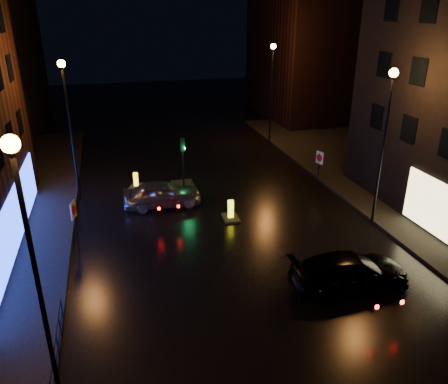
{
  "coord_description": "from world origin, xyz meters",
  "views": [
    {
      "loc": [
        -5.56,
        -12.54,
        11.02
      ],
      "look_at": [
        -0.54,
        6.2,
        2.8
      ],
      "focal_mm": 35.0,
      "sensor_mm": 36.0,
      "label": 1
    }
  ],
  "objects_px": {
    "traffic_signal": "(184,181)",
    "dark_sedan": "(350,271)",
    "road_sign_right": "(319,161)",
    "bollard_near": "(231,215)",
    "silver_hatchback": "(162,194)",
    "road_sign_left": "(74,214)",
    "bollard_far": "(136,184)"
  },
  "relations": [
    {
      "from": "road_sign_left",
      "to": "road_sign_right",
      "type": "distance_m",
      "value": 15.56
    },
    {
      "from": "dark_sedan",
      "to": "road_sign_right",
      "type": "relative_size",
      "value": 2.07
    },
    {
      "from": "road_sign_right",
      "to": "silver_hatchback",
      "type": "bearing_deg",
      "value": -15.7
    },
    {
      "from": "dark_sedan",
      "to": "bollard_near",
      "type": "relative_size",
      "value": 3.89
    },
    {
      "from": "dark_sedan",
      "to": "bollard_far",
      "type": "distance_m",
      "value": 15.84
    },
    {
      "from": "traffic_signal",
      "to": "bollard_near",
      "type": "height_order",
      "value": "traffic_signal"
    },
    {
      "from": "silver_hatchback",
      "to": "road_sign_left",
      "type": "height_order",
      "value": "road_sign_left"
    },
    {
      "from": "silver_hatchback",
      "to": "bollard_far",
      "type": "distance_m",
      "value": 3.72
    },
    {
      "from": "bollard_near",
      "to": "road_sign_right",
      "type": "xyz_separation_m",
      "value": [
        6.8,
        2.97,
        1.63
      ]
    },
    {
      "from": "silver_hatchback",
      "to": "road_sign_left",
      "type": "bearing_deg",
      "value": 131.39
    },
    {
      "from": "traffic_signal",
      "to": "silver_hatchback",
      "type": "xyz_separation_m",
      "value": [
        -1.73,
        -2.49,
        0.28
      ]
    },
    {
      "from": "dark_sedan",
      "to": "road_sign_left",
      "type": "relative_size",
      "value": 2.02
    },
    {
      "from": "traffic_signal",
      "to": "bollard_near",
      "type": "xyz_separation_m",
      "value": [
        1.73,
        -5.26,
        -0.25
      ]
    },
    {
      "from": "traffic_signal",
      "to": "road_sign_left",
      "type": "bearing_deg",
      "value": -134.54
    },
    {
      "from": "dark_sedan",
      "to": "bollard_near",
      "type": "height_order",
      "value": "dark_sedan"
    },
    {
      "from": "traffic_signal",
      "to": "dark_sedan",
      "type": "distance_m",
      "value": 13.68
    },
    {
      "from": "bollard_near",
      "to": "road_sign_right",
      "type": "distance_m",
      "value": 7.6
    },
    {
      "from": "dark_sedan",
      "to": "road_sign_left",
      "type": "distance_m",
      "value": 12.94
    },
    {
      "from": "dark_sedan",
      "to": "road_sign_right",
      "type": "distance_m",
      "value": 11.2
    },
    {
      "from": "road_sign_left",
      "to": "road_sign_right",
      "type": "height_order",
      "value": "road_sign_left"
    },
    {
      "from": "traffic_signal",
      "to": "bollard_near",
      "type": "distance_m",
      "value": 5.55
    },
    {
      "from": "traffic_signal",
      "to": "silver_hatchback",
      "type": "distance_m",
      "value": 3.05
    },
    {
      "from": "road_sign_left",
      "to": "bollard_near",
      "type": "bearing_deg",
      "value": 25.08
    },
    {
      "from": "silver_hatchback",
      "to": "dark_sedan",
      "type": "height_order",
      "value": "silver_hatchback"
    },
    {
      "from": "silver_hatchback",
      "to": "bollard_near",
      "type": "height_order",
      "value": "silver_hatchback"
    },
    {
      "from": "dark_sedan",
      "to": "bollard_far",
      "type": "height_order",
      "value": "dark_sedan"
    },
    {
      "from": "bollard_near",
      "to": "road_sign_right",
      "type": "height_order",
      "value": "road_sign_right"
    },
    {
      "from": "road_sign_left",
      "to": "road_sign_right",
      "type": "xyz_separation_m",
      "value": [
        14.97,
        4.25,
        -0.04
      ]
    },
    {
      "from": "bollard_near",
      "to": "road_sign_left",
      "type": "relative_size",
      "value": 0.52
    },
    {
      "from": "road_sign_left",
      "to": "road_sign_right",
      "type": "relative_size",
      "value": 1.02
    },
    {
      "from": "bollard_far",
      "to": "road_sign_left",
      "type": "height_order",
      "value": "road_sign_left"
    },
    {
      "from": "bollard_far",
      "to": "road_sign_right",
      "type": "relative_size",
      "value": 0.54
    }
  ]
}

